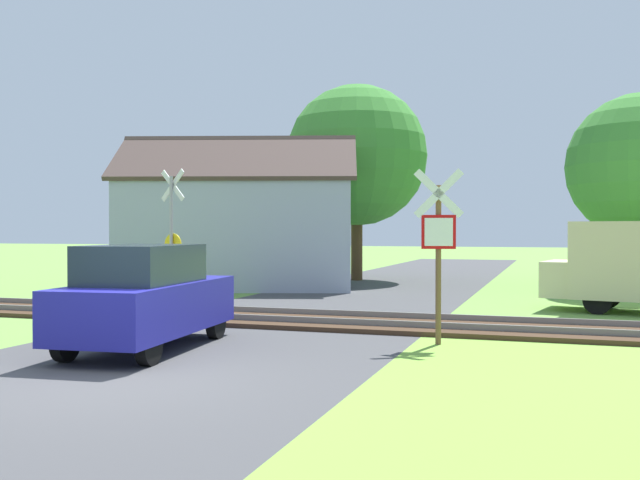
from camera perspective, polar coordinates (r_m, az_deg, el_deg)
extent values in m
plane|color=#6B9942|center=(10.11, -16.61, -10.81)|extent=(160.00, 160.00, 0.00)
cube|color=#424244|center=(11.78, -10.97, -9.12)|extent=(6.56, 80.00, 0.01)
cube|color=#422D1E|center=(15.87, -2.86, -6.37)|extent=(60.00, 2.60, 0.10)
cube|color=slate|center=(16.52, -1.96, -5.70)|extent=(60.00, 0.08, 0.12)
cube|color=slate|center=(15.19, -3.84, -6.27)|extent=(60.00, 0.08, 0.12)
cylinder|color=brown|center=(12.77, 9.45, -1.99)|extent=(0.10, 0.10, 2.82)
cube|color=red|center=(12.69, 9.47, 0.64)|extent=(0.59, 0.15, 0.60)
cube|color=white|center=(12.66, 9.48, 0.64)|extent=(0.48, 0.11, 0.49)
cube|color=white|center=(12.70, 9.48, 3.69)|extent=(0.86, 0.21, 0.88)
cube|color=white|center=(12.70, 9.48, 3.69)|extent=(0.86, 0.21, 0.88)
cylinder|color=#9E9EA5|center=(19.76, -11.81, -0.03)|extent=(0.09, 0.09, 3.50)
cube|color=white|center=(19.83, -11.70, 4.30)|extent=(0.85, 0.28, 0.88)
cube|color=white|center=(19.83, -11.70, 4.30)|extent=(0.85, 0.28, 0.88)
cylinder|color=yellow|center=(19.80, -11.68, -0.41)|extent=(0.62, 0.21, 0.64)
cube|color=#99A3B7|center=(25.44, -6.42, 0.44)|extent=(8.85, 6.85, 3.75)
cube|color=#473833|center=(24.37, -6.83, 6.58)|extent=(8.63, 4.95, 1.76)
cube|color=#473833|center=(26.75, -6.05, 6.07)|extent=(8.63, 4.95, 1.76)
cube|color=brown|center=(25.34, -1.59, 6.26)|extent=(0.62, 0.62, 1.10)
cylinder|color=#513823|center=(28.88, 2.96, -0.34)|extent=(0.46, 0.46, 2.92)
sphere|color=#3D8433|center=(29.03, 2.96, 6.77)|extent=(5.69, 5.69, 5.69)
cube|color=beige|center=(19.36, 18.69, -2.92)|extent=(1.05, 1.91, 0.90)
cube|color=#19232D|center=(19.26, 19.78, -0.46)|extent=(0.37, 1.59, 0.85)
cylinder|color=black|center=(19.99, 22.00, -4.11)|extent=(0.70, 0.31, 0.68)
cylinder|color=black|center=(18.45, 21.33, -4.51)|extent=(0.70, 0.31, 0.68)
cube|color=navy|center=(12.51, -13.61, -5.23)|extent=(1.99, 4.13, 0.84)
cube|color=#19232D|center=(12.28, -14.04, -1.88)|extent=(1.59, 2.32, 0.64)
cylinder|color=black|center=(13.51, -8.32, -6.57)|extent=(0.23, 0.61, 0.60)
cylinder|color=black|center=(14.08, -13.67, -6.28)|extent=(0.23, 0.61, 0.60)
cylinder|color=black|center=(11.05, -13.53, -8.23)|extent=(0.23, 0.61, 0.60)
cylinder|color=black|center=(11.73, -19.71, -7.72)|extent=(0.23, 0.61, 0.60)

